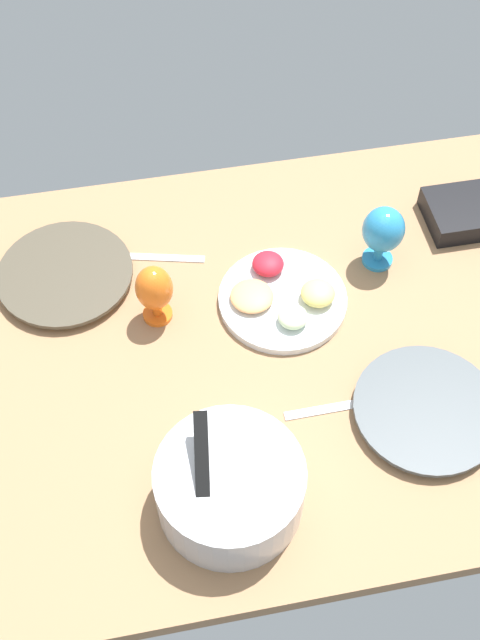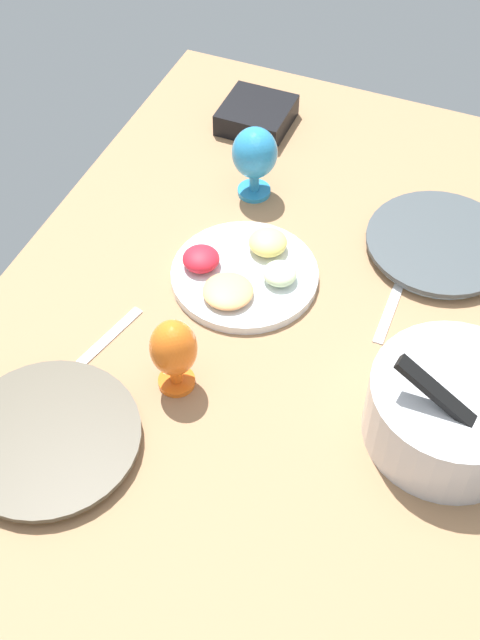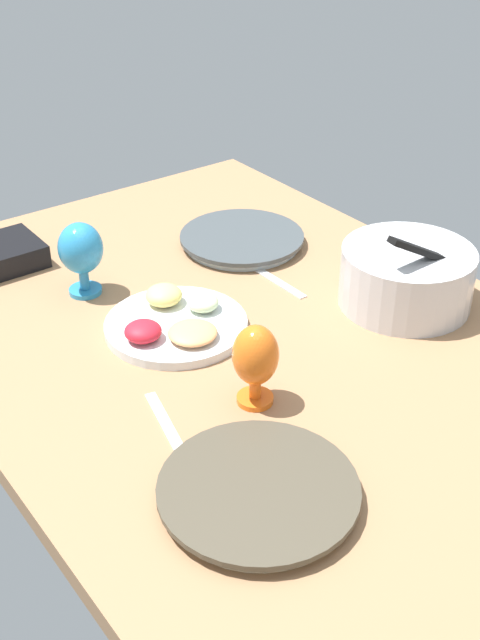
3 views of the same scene
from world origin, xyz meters
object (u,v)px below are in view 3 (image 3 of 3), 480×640
Objects in this scene: fruit_platter at (176,322)px; square_bowl_black at (5,252)px; dinner_plate_right at (258,492)px; mixing_bowl at (407,275)px; hurricane_glass_blue at (81,251)px; dinner_plate_left at (242,239)px; hurricane_glass_orange at (255,358)px.

square_bowl_black is at bearing -161.10° from fruit_platter.
dinner_plate_right is at bearing -18.22° from fruit_platter.
mixing_bowl reaches higher than dinner_plate_right.
hurricane_glass_blue is (-41.93, -49.30, 3.17)cm from mixing_bowl.
hurricane_glass_orange is at bearing -34.55° from dinner_plate_left.
dinner_plate_right is at bearing -6.33° from hurricane_glass_blue.
square_bowl_black is at bearing -116.39° from dinner_plate_left.
hurricane_glass_blue is (-23.03, -7.20, 7.87)cm from fruit_platter.
dinner_plate_left is at bearing 123.97° from fruit_platter.
square_bowl_black is (-21.47, -8.04, -6.79)cm from hurricane_glass_blue.
hurricane_glass_blue is at bearing -162.63° from fruit_platter.
fruit_platter is 1.76× the size of hurricane_glass_blue.
mixing_bowl is 1.69× the size of hurricane_glass_blue.
fruit_platter is at bearing 177.23° from hurricane_glass_orange.
dinner_plate_right is 2.00× the size of square_bowl_black.
square_bowl_black is at bearing -159.48° from hurricane_glass_blue.
fruit_platter reaches higher than dinner_plate_right.
hurricane_glass_orange is at bearing 143.69° from dinner_plate_right.
mixing_bowl is at bearing 65.82° from fruit_platter.
dinner_plate_left is 58.41cm from hurricane_glass_orange.
dinner_plate_right is 23.88cm from hurricane_glass_orange.
hurricane_glass_blue is 1.06× the size of square_bowl_black.
dinner_plate_left is at bearing 87.41° from hurricane_glass_blue.
hurricane_glass_orange is (49.46, 5.92, -0.85)cm from hurricane_glass_blue.
hurricane_glass_blue is at bearing 173.67° from dinner_plate_right.
square_bowl_black is at bearing -168.87° from hurricane_glass_orange.
hurricane_glass_blue is at bearing -92.59° from dinner_plate_left.
dinner_plate_left is at bearing 63.61° from square_bowl_black.
square_bowl_black is (-63.40, -57.34, -3.62)cm from mixing_bowl.
dinner_plate_right is 47.09cm from fruit_platter.
dinner_plate_right is 1.88× the size of hurricane_glass_blue.
dinner_plate_left is 80.62cm from dinner_plate_right.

